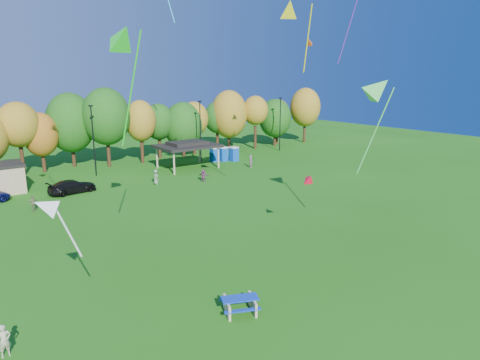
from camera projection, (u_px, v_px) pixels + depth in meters
ground at (306, 313)px, 23.39m from camera, size 160.00×160.00×0.00m
tree_line at (56, 128)px, 56.80m from camera, size 93.57×10.55×11.15m
lamp_posts at (93, 138)px, 54.52m from camera, size 64.50×0.25×9.09m
pavilion at (187, 145)px, 59.56m from camera, size 8.20×6.20×3.77m
porta_potties at (224, 154)px, 64.90m from camera, size 3.75×2.57×2.18m
picnic_table at (240, 304)px, 23.38m from camera, size 2.50×2.32×0.87m
kite_flyer at (4, 341)px, 19.62m from camera, size 0.59×0.39×1.59m
car_d at (72, 187)px, 47.22m from camera, size 5.38×2.76×1.49m
far_person_0 at (33, 204)px, 40.79m from camera, size 0.98×0.57×1.57m
far_person_2 at (156, 177)px, 50.92m from camera, size 0.66×0.94×1.84m
far_person_4 at (203, 176)px, 52.31m from camera, size 1.18×1.42×1.53m
far_person_5 at (251, 162)px, 60.31m from camera, size 0.69×0.77×1.76m
kite_2 at (379, 89)px, 33.76m from camera, size 4.53×3.59×7.86m
kite_5 at (289, 9)px, 31.69m from camera, size 2.38×3.31×5.59m
kite_6 at (309, 179)px, 32.61m from camera, size 1.25×1.44×1.22m
kite_7 at (45, 207)px, 19.07m from camera, size 2.16×1.08×3.48m
kite_13 at (122, 38)px, 25.62m from camera, size 2.28×4.64×7.65m
kite_14 at (309, 42)px, 49.57m from camera, size 1.46×1.21×1.28m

